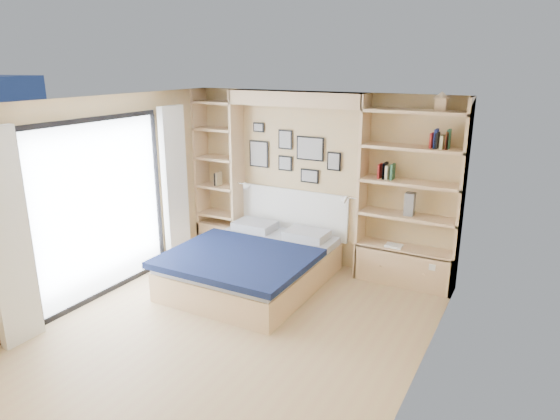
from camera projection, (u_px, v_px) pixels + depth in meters
The scene contains 8 objects.
ground at pixel (236, 328), 5.64m from camera, with size 4.50×4.50×0.00m, color tan.
room_shell at pixel (272, 200), 6.78m from camera, with size 4.50×4.50×4.50m.
bed at pixel (253, 264), 6.69m from camera, with size 1.81×2.26×1.07m.
photo_gallery at pixel (291, 153), 7.26m from camera, with size 1.48×0.02×0.82m.
reading_lamps at pixel (293, 192), 7.14m from camera, with size 1.92×0.12×0.15m.
shelf_decor at pixel (399, 158), 6.35m from camera, with size 3.46×0.23×2.03m.
deck at pixel (29, 268), 7.28m from camera, with size 3.20×4.00×0.05m, color brown.
deck_chair at pixel (77, 247), 7.09m from camera, with size 0.51×0.78×0.75m.
Camera 1 is at (2.83, -4.18, 2.89)m, focal length 32.00 mm.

